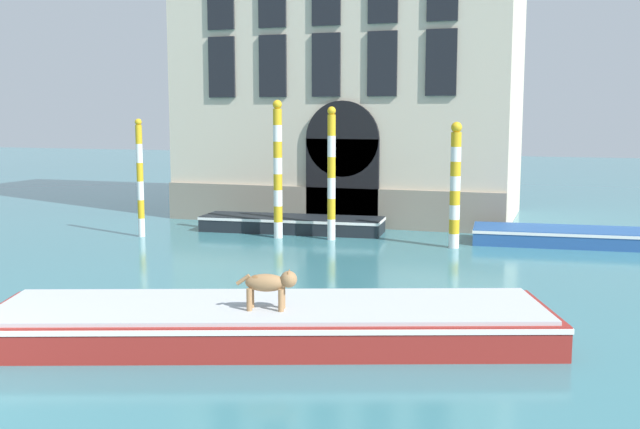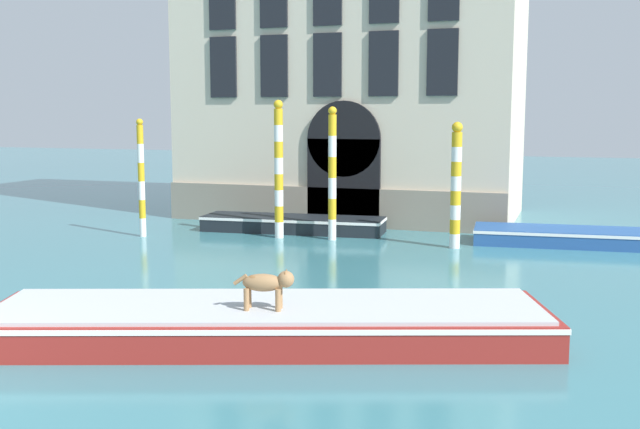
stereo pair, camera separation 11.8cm
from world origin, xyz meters
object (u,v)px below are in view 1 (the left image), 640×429
Objects in this scene: boat_foreground at (271,321)px; boat_moored_near_palazzo at (292,224)px; mooring_pole_1 at (455,185)px; dog_on_deck at (270,283)px; mooring_pole_0 at (140,178)px; mooring_pole_2 at (331,173)px; boat_moored_far at (601,237)px; mooring_pole_3 at (278,169)px.

boat_foreground reaches higher than boat_moored_near_palazzo.
mooring_pole_1 reaches higher than boat_foreground.
mooring_pole_1 reaches higher than dog_on_deck.
boat_moored_near_palazzo is 4.69m from mooring_pole_0.
dog_on_deck is 10.02m from mooring_pole_2.
boat_moored_far is at bearing 11.77° from mooring_pole_0.
mooring_pole_1 is (8.91, 1.06, -0.03)m from mooring_pole_0.
boat_moored_far is 7.57m from mooring_pole_2.
boat_moored_far is 9.12m from mooring_pole_3.
dog_on_deck is at bearing -87.35° from boat_foreground.
mooring_pole_2 is (-2.14, 9.75, 0.90)m from dog_on_deck.
mooring_pole_3 is at bearing 179.72° from mooring_pole_1.
boat_moored_near_palazzo is at bearing 147.32° from mooring_pole_2.
mooring_pole_0 is (-7.43, 8.19, 1.41)m from boat_foreground.
dog_on_deck is at bearing -68.90° from mooring_pole_3.
boat_foreground is 9.47m from mooring_pole_1.
boat_moored_far is at bearing -2.59° from boat_moored_near_palazzo.
mooring_pole_3 reaches higher than mooring_pole_0.
boat_moored_near_palazzo is at bearing 89.72° from boat_foreground.
mooring_pole_1 is at bearing -162.24° from boat_moored_far.
dog_on_deck is 9.68m from mooring_pole_1.
boat_foreground is 11.07m from boat_moored_near_palazzo.
mooring_pole_1 is (-3.75, -1.58, 1.46)m from boat_moored_far.
mooring_pole_0 is at bearing 112.93° from boat_foreground.
boat_moored_near_palazzo is 1.65× the size of mooring_pole_0.
mooring_pole_0 is 5.56m from mooring_pole_2.
mooring_pole_1 is at bearing 61.62° from boat_foreground.
mooring_pole_0 is at bearing -173.31° from boat_moored_far.
mooring_pole_3 is (-8.81, -1.56, 1.76)m from boat_moored_far.
mooring_pole_3 reaches higher than boat_moored_far.
dog_on_deck is at bearing -98.12° from mooring_pole_1.
dog_on_deck reaches higher than boat_moored_near_palazzo.
mooring_pole_0 is (-3.83, -2.27, 1.48)m from boat_moored_near_palazzo.
boat_moored_near_palazzo is 5.42m from mooring_pole_1.
mooring_pole_1 is 3.51m from mooring_pole_2.
boat_moored_far is 2.07× the size of mooring_pole_1.
boat_foreground is 2.40× the size of mooring_pole_2.
dog_on_deck is at bearing -77.63° from mooring_pole_2.
boat_moored_near_palazzo is 0.81× the size of boat_moored_far.
mooring_pole_2 is (-2.02, 9.45, 1.58)m from boat_foreground.
mooring_pole_2 reaches higher than mooring_pole_0.
boat_foreground is 0.76m from dog_on_deck.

